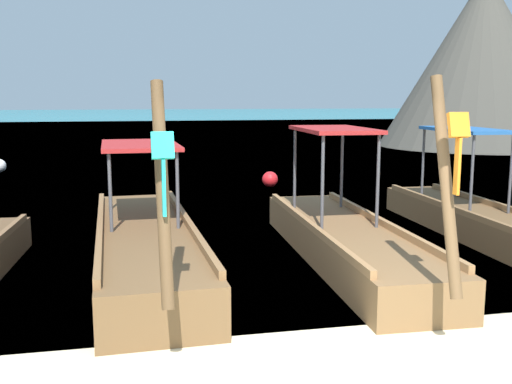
{
  "coord_description": "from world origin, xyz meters",
  "views": [
    {
      "loc": [
        -1.66,
        -4.51,
        2.48
      ],
      "look_at": [
        0.0,
        3.32,
        1.2
      ],
      "focal_mm": 41.61,
      "sensor_mm": 36.0,
      "label": 1
    }
  ],
  "objects_px": {
    "karst_rock": "(485,64)",
    "mooring_buoy_far": "(270,179)",
    "longtail_boat_turquoise_ribbon": "(145,244)",
    "longtail_boat_green_ribbon": "(484,222)",
    "longtail_boat_orange_ribbon": "(346,239)"
  },
  "relations": [
    {
      "from": "longtail_boat_green_ribbon",
      "to": "karst_rock",
      "type": "relative_size",
      "value": 0.63
    },
    {
      "from": "karst_rock",
      "to": "longtail_boat_orange_ribbon",
      "type": "bearing_deg",
      "value": -127.15
    },
    {
      "from": "longtail_boat_green_ribbon",
      "to": "longtail_boat_turquoise_ribbon",
      "type": "bearing_deg",
      "value": -174.91
    },
    {
      "from": "longtail_boat_orange_ribbon",
      "to": "longtail_boat_turquoise_ribbon",
      "type": "bearing_deg",
      "value": 175.17
    },
    {
      "from": "longtail_boat_turquoise_ribbon",
      "to": "mooring_buoy_far",
      "type": "distance_m",
      "value": 8.13
    },
    {
      "from": "longtail_boat_orange_ribbon",
      "to": "mooring_buoy_far",
      "type": "height_order",
      "value": "longtail_boat_orange_ribbon"
    },
    {
      "from": "karst_rock",
      "to": "mooring_buoy_far",
      "type": "relative_size",
      "value": 24.09
    },
    {
      "from": "longtail_boat_turquoise_ribbon",
      "to": "karst_rock",
      "type": "bearing_deg",
      "value": 47.15
    },
    {
      "from": "longtail_boat_turquoise_ribbon",
      "to": "mooring_buoy_far",
      "type": "height_order",
      "value": "longtail_boat_turquoise_ribbon"
    },
    {
      "from": "longtail_boat_orange_ribbon",
      "to": "karst_rock",
      "type": "distance_m",
      "value": 24.31
    },
    {
      "from": "longtail_boat_turquoise_ribbon",
      "to": "longtail_boat_green_ribbon",
      "type": "bearing_deg",
      "value": 5.09
    },
    {
      "from": "longtail_boat_turquoise_ribbon",
      "to": "longtail_boat_green_ribbon",
      "type": "relative_size",
      "value": 0.98
    },
    {
      "from": "longtail_boat_orange_ribbon",
      "to": "longtail_boat_green_ribbon",
      "type": "bearing_deg",
      "value": 15.27
    },
    {
      "from": "karst_rock",
      "to": "mooring_buoy_far",
      "type": "height_order",
      "value": "karst_rock"
    },
    {
      "from": "longtail_boat_turquoise_ribbon",
      "to": "karst_rock",
      "type": "height_order",
      "value": "karst_rock"
    }
  ]
}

